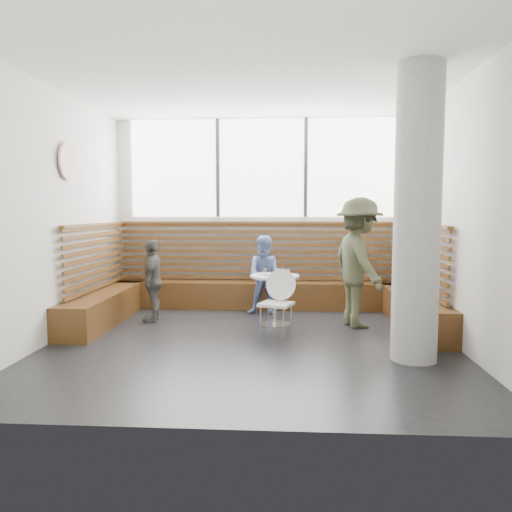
# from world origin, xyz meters

# --- Properties ---
(room) EXTENTS (5.00, 5.00, 3.20)m
(room) POSITION_xyz_m (0.00, 0.00, 1.60)
(room) COLOR silver
(room) RESTS_ON ground
(booth) EXTENTS (5.00, 2.50, 1.44)m
(booth) POSITION_xyz_m (0.00, 1.77, 0.41)
(booth) COLOR #452911
(booth) RESTS_ON ground
(concrete_column) EXTENTS (0.50, 0.50, 3.20)m
(concrete_column) POSITION_xyz_m (1.85, -0.60, 1.60)
(concrete_column) COLOR gray
(concrete_column) RESTS_ON ground
(wall_art) EXTENTS (0.03, 0.50, 0.50)m
(wall_art) POSITION_xyz_m (-2.46, 0.40, 2.30)
(wall_art) COLOR white
(wall_art) RESTS_ON room
(cafe_table) EXTENTS (0.71, 0.71, 0.73)m
(cafe_table) POSITION_xyz_m (0.27, 0.98, 0.52)
(cafe_table) COLOR silver
(cafe_table) RESTS_ON ground
(cafe_chair) EXTENTS (0.42, 0.41, 0.87)m
(cafe_chair) POSITION_xyz_m (0.31, 0.42, 0.51)
(cafe_chair) COLOR white
(cafe_chair) RESTS_ON ground
(adult_man) EXTENTS (0.99, 1.33, 1.84)m
(adult_man) POSITION_xyz_m (1.46, 0.99, 0.92)
(adult_man) COLOR #3F432D
(adult_man) RESTS_ON ground
(child_back) EXTENTS (0.63, 0.50, 1.26)m
(child_back) POSITION_xyz_m (0.12, 1.72, 0.63)
(child_back) COLOR #758CCB
(child_back) RESTS_ON ground
(child_left) EXTENTS (0.36, 0.74, 1.22)m
(child_left) POSITION_xyz_m (-1.55, 1.15, 0.61)
(child_left) COLOR #504E49
(child_left) RESTS_ON ground
(plate_near) EXTENTS (0.20, 0.20, 0.01)m
(plate_near) POSITION_xyz_m (0.11, 1.09, 0.73)
(plate_near) COLOR white
(plate_near) RESTS_ON cafe_table
(plate_far) EXTENTS (0.19, 0.19, 0.01)m
(plate_far) POSITION_xyz_m (0.37, 1.15, 0.73)
(plate_far) COLOR white
(plate_far) RESTS_ON cafe_table
(glass_left) EXTENTS (0.07, 0.07, 0.11)m
(glass_left) POSITION_xyz_m (0.14, 0.92, 0.78)
(glass_left) COLOR white
(glass_left) RESTS_ON cafe_table
(glass_mid) EXTENTS (0.06, 0.06, 0.10)m
(glass_mid) POSITION_xyz_m (0.35, 0.89, 0.78)
(glass_mid) COLOR white
(glass_mid) RESTS_ON cafe_table
(glass_right) EXTENTS (0.07, 0.07, 0.11)m
(glass_right) POSITION_xyz_m (0.46, 0.99, 0.78)
(glass_right) COLOR white
(glass_right) RESTS_ON cafe_table
(menu_card) EXTENTS (0.21, 0.15, 0.00)m
(menu_card) POSITION_xyz_m (0.35, 0.84, 0.73)
(menu_card) COLOR #A5C64C
(menu_card) RESTS_ON cafe_table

